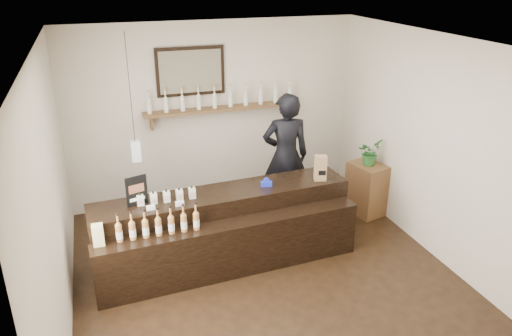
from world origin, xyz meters
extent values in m
plane|color=black|center=(0.00, 0.00, 0.00)|extent=(5.00, 5.00, 0.00)
plane|color=beige|center=(0.00, 2.50, 1.40)|extent=(4.50, 0.00, 4.50)
plane|color=beige|center=(0.00, -2.50, 1.40)|extent=(4.50, 0.00, 4.50)
plane|color=beige|center=(-2.25, 0.00, 1.40)|extent=(0.00, 5.00, 5.00)
plane|color=beige|center=(2.25, 0.00, 1.40)|extent=(0.00, 5.00, 5.00)
plane|color=white|center=(0.00, 0.00, 2.80)|extent=(5.00, 5.00, 0.00)
cube|color=brown|center=(0.10, 2.37, 1.50)|extent=(2.40, 0.25, 0.04)
cube|color=brown|center=(-0.98, 2.40, 1.38)|extent=(0.04, 0.20, 0.20)
cube|color=brown|center=(1.18, 2.40, 1.38)|extent=(0.04, 0.20, 0.20)
cube|color=black|center=(-0.35, 2.47, 2.08)|extent=(1.02, 0.04, 0.72)
cube|color=brown|center=(-0.35, 2.44, 2.08)|extent=(0.92, 0.01, 0.62)
cube|color=white|center=(-1.30, 1.60, 1.25)|extent=(0.12, 0.12, 0.28)
cylinder|color=black|center=(-1.30, 1.60, 2.09)|extent=(0.01, 0.01, 1.41)
cylinder|color=silver|center=(-1.00, 2.37, 1.62)|extent=(0.07, 0.07, 0.20)
cone|color=silver|center=(-1.00, 2.37, 1.75)|extent=(0.07, 0.07, 0.05)
cylinder|color=silver|center=(-1.00, 2.37, 1.81)|extent=(0.02, 0.02, 0.07)
cylinder|color=gold|center=(-1.00, 2.37, 1.86)|extent=(0.03, 0.03, 0.02)
cylinder|color=white|center=(-1.00, 2.37, 1.60)|extent=(0.07, 0.07, 0.09)
cylinder|color=silver|center=(-0.76, 2.37, 1.62)|extent=(0.07, 0.07, 0.20)
cone|color=silver|center=(-0.76, 2.37, 1.75)|extent=(0.07, 0.07, 0.05)
cylinder|color=silver|center=(-0.76, 2.37, 1.81)|extent=(0.02, 0.02, 0.07)
cylinder|color=gold|center=(-0.76, 2.37, 1.86)|extent=(0.03, 0.03, 0.02)
cylinder|color=white|center=(-0.76, 2.37, 1.60)|extent=(0.07, 0.07, 0.09)
cylinder|color=silver|center=(-0.51, 2.37, 1.62)|extent=(0.07, 0.07, 0.20)
cone|color=silver|center=(-0.51, 2.37, 1.75)|extent=(0.07, 0.07, 0.05)
cylinder|color=silver|center=(-0.51, 2.37, 1.81)|extent=(0.02, 0.02, 0.07)
cylinder|color=gold|center=(-0.51, 2.37, 1.86)|extent=(0.03, 0.03, 0.02)
cylinder|color=white|center=(-0.51, 2.37, 1.60)|extent=(0.07, 0.07, 0.09)
cylinder|color=silver|center=(-0.27, 2.37, 1.62)|extent=(0.07, 0.07, 0.20)
cone|color=silver|center=(-0.27, 2.37, 1.75)|extent=(0.07, 0.07, 0.05)
cylinder|color=silver|center=(-0.27, 2.37, 1.81)|extent=(0.02, 0.02, 0.07)
cylinder|color=gold|center=(-0.27, 2.37, 1.86)|extent=(0.03, 0.03, 0.02)
cylinder|color=white|center=(-0.27, 2.37, 1.60)|extent=(0.07, 0.07, 0.09)
cylinder|color=silver|center=(-0.02, 2.37, 1.62)|extent=(0.07, 0.07, 0.20)
cone|color=silver|center=(-0.02, 2.37, 1.75)|extent=(0.07, 0.07, 0.05)
cylinder|color=silver|center=(-0.02, 2.37, 1.81)|extent=(0.02, 0.02, 0.07)
cylinder|color=gold|center=(-0.02, 2.37, 1.86)|extent=(0.03, 0.03, 0.02)
cylinder|color=white|center=(-0.02, 2.37, 1.60)|extent=(0.07, 0.07, 0.09)
cylinder|color=silver|center=(0.22, 2.37, 1.62)|extent=(0.07, 0.07, 0.20)
cone|color=silver|center=(0.22, 2.37, 1.75)|extent=(0.07, 0.07, 0.05)
cylinder|color=silver|center=(0.22, 2.37, 1.81)|extent=(0.02, 0.02, 0.07)
cylinder|color=gold|center=(0.22, 2.37, 1.86)|extent=(0.03, 0.03, 0.02)
cylinder|color=white|center=(0.22, 2.37, 1.60)|extent=(0.07, 0.07, 0.09)
cylinder|color=silver|center=(0.47, 2.37, 1.62)|extent=(0.07, 0.07, 0.20)
cone|color=silver|center=(0.47, 2.37, 1.75)|extent=(0.07, 0.07, 0.05)
cylinder|color=silver|center=(0.47, 2.37, 1.81)|extent=(0.02, 0.02, 0.07)
cylinder|color=gold|center=(0.47, 2.37, 1.86)|extent=(0.03, 0.03, 0.02)
cylinder|color=white|center=(0.47, 2.37, 1.60)|extent=(0.07, 0.07, 0.09)
cylinder|color=silver|center=(0.71, 2.37, 1.62)|extent=(0.07, 0.07, 0.20)
cone|color=silver|center=(0.71, 2.37, 1.75)|extent=(0.07, 0.07, 0.05)
cylinder|color=silver|center=(0.71, 2.37, 1.81)|extent=(0.02, 0.02, 0.07)
cylinder|color=gold|center=(0.71, 2.37, 1.86)|extent=(0.03, 0.03, 0.02)
cylinder|color=white|center=(0.71, 2.37, 1.60)|extent=(0.07, 0.07, 0.09)
cylinder|color=silver|center=(0.96, 2.37, 1.62)|extent=(0.07, 0.07, 0.20)
cone|color=silver|center=(0.96, 2.37, 1.75)|extent=(0.07, 0.07, 0.05)
cylinder|color=silver|center=(0.96, 2.37, 1.81)|extent=(0.02, 0.02, 0.07)
cylinder|color=gold|center=(0.96, 2.37, 1.86)|extent=(0.03, 0.03, 0.02)
cylinder|color=white|center=(0.96, 2.37, 1.60)|extent=(0.07, 0.07, 0.09)
cylinder|color=silver|center=(1.20, 2.37, 1.62)|extent=(0.07, 0.07, 0.20)
cone|color=silver|center=(1.20, 2.37, 1.75)|extent=(0.07, 0.07, 0.05)
cylinder|color=silver|center=(1.20, 2.37, 1.81)|extent=(0.02, 0.02, 0.07)
cylinder|color=gold|center=(1.20, 2.37, 1.86)|extent=(0.03, 0.03, 0.02)
cylinder|color=white|center=(1.20, 2.37, 1.60)|extent=(0.07, 0.07, 0.09)
cube|color=black|center=(-0.36, 0.70, 0.46)|extent=(3.30, 0.77, 0.91)
cube|color=black|center=(-0.36, 0.27, 0.35)|extent=(3.29, 0.49, 0.69)
cube|color=white|center=(-1.27, 0.49, 0.94)|extent=(0.10, 0.04, 0.05)
cube|color=white|center=(-0.94, 0.49, 0.94)|extent=(0.10, 0.04, 0.05)
cube|color=#CAC07B|center=(-1.88, 0.27, 0.75)|extent=(0.12, 0.12, 0.12)
cube|color=#CAC07B|center=(-1.88, 0.27, 0.87)|extent=(0.12, 0.12, 0.12)
cube|color=silver|center=(-1.37, 0.65, 0.98)|extent=(0.08, 0.08, 0.13)
cube|color=#CEA0A2|center=(-1.37, 0.61, 0.98)|extent=(0.07, 0.00, 0.06)
cylinder|color=black|center=(-1.37, 0.65, 1.05)|extent=(0.02, 0.02, 0.03)
cube|color=silver|center=(-1.21, 0.65, 0.98)|extent=(0.08, 0.08, 0.13)
cube|color=#CEA0A2|center=(-1.21, 0.61, 0.98)|extent=(0.07, 0.00, 0.06)
cylinder|color=black|center=(-1.21, 0.65, 1.05)|extent=(0.02, 0.02, 0.03)
cube|color=silver|center=(-1.06, 0.65, 0.98)|extent=(0.08, 0.08, 0.13)
cube|color=#CEA0A2|center=(-1.06, 0.61, 0.98)|extent=(0.07, 0.00, 0.06)
cylinder|color=black|center=(-1.06, 0.65, 1.05)|extent=(0.02, 0.02, 0.03)
cube|color=silver|center=(-0.91, 0.65, 0.98)|extent=(0.08, 0.08, 0.13)
cube|color=#CEA0A2|center=(-0.91, 0.61, 0.98)|extent=(0.07, 0.00, 0.06)
cylinder|color=black|center=(-0.91, 0.65, 1.05)|extent=(0.02, 0.02, 0.03)
cube|color=silver|center=(-0.75, 0.65, 0.98)|extent=(0.08, 0.08, 0.13)
cube|color=#CEA0A2|center=(-0.75, 0.61, 0.98)|extent=(0.07, 0.00, 0.06)
cylinder|color=black|center=(-0.75, 0.65, 1.05)|extent=(0.02, 0.02, 0.03)
cylinder|color=#A77138|center=(-1.66, 0.27, 0.80)|extent=(0.07, 0.07, 0.20)
cone|color=#A77138|center=(-1.66, 0.27, 0.92)|extent=(0.07, 0.07, 0.05)
cylinder|color=#A77138|center=(-1.66, 0.27, 0.98)|extent=(0.02, 0.02, 0.07)
cylinder|color=black|center=(-1.66, 0.27, 1.03)|extent=(0.03, 0.03, 0.02)
cylinder|color=white|center=(-1.66, 0.27, 0.77)|extent=(0.07, 0.07, 0.09)
cylinder|color=#A77138|center=(-1.51, 0.27, 0.80)|extent=(0.07, 0.07, 0.20)
cone|color=#A77138|center=(-1.51, 0.27, 0.92)|extent=(0.07, 0.07, 0.05)
cylinder|color=#A77138|center=(-1.51, 0.27, 0.98)|extent=(0.02, 0.02, 0.07)
cylinder|color=black|center=(-1.51, 0.27, 1.03)|extent=(0.03, 0.03, 0.02)
cylinder|color=white|center=(-1.51, 0.27, 0.77)|extent=(0.07, 0.07, 0.09)
cylinder|color=#A77138|center=(-1.37, 0.27, 0.80)|extent=(0.07, 0.07, 0.20)
cone|color=#A77138|center=(-1.37, 0.27, 0.92)|extent=(0.07, 0.07, 0.05)
cylinder|color=#A77138|center=(-1.37, 0.27, 0.98)|extent=(0.02, 0.02, 0.07)
cylinder|color=black|center=(-1.37, 0.27, 1.03)|extent=(0.03, 0.03, 0.02)
cylinder|color=white|center=(-1.37, 0.27, 0.77)|extent=(0.07, 0.07, 0.09)
cylinder|color=#A77138|center=(-1.22, 0.27, 0.80)|extent=(0.07, 0.07, 0.20)
cone|color=#A77138|center=(-1.22, 0.27, 0.92)|extent=(0.07, 0.07, 0.05)
cylinder|color=#A77138|center=(-1.22, 0.27, 0.98)|extent=(0.02, 0.02, 0.07)
cylinder|color=black|center=(-1.22, 0.27, 1.03)|extent=(0.03, 0.03, 0.02)
cylinder|color=white|center=(-1.22, 0.27, 0.77)|extent=(0.07, 0.07, 0.09)
cylinder|color=#A77138|center=(-1.08, 0.27, 0.80)|extent=(0.07, 0.07, 0.20)
cone|color=#A77138|center=(-1.08, 0.27, 0.92)|extent=(0.07, 0.07, 0.05)
cylinder|color=#A77138|center=(-1.08, 0.27, 0.98)|extent=(0.02, 0.02, 0.07)
cylinder|color=black|center=(-1.08, 0.27, 1.03)|extent=(0.03, 0.03, 0.02)
cylinder|color=white|center=(-1.08, 0.27, 0.77)|extent=(0.07, 0.07, 0.09)
cylinder|color=#A77138|center=(-0.94, 0.27, 0.80)|extent=(0.07, 0.07, 0.20)
cone|color=#A77138|center=(-0.94, 0.27, 0.92)|extent=(0.07, 0.07, 0.05)
cylinder|color=#A77138|center=(-0.94, 0.27, 0.98)|extent=(0.02, 0.02, 0.07)
cylinder|color=black|center=(-0.94, 0.27, 1.03)|extent=(0.03, 0.03, 0.02)
cylinder|color=white|center=(-0.94, 0.27, 0.77)|extent=(0.07, 0.07, 0.09)
cylinder|color=#A77138|center=(-0.79, 0.27, 0.80)|extent=(0.07, 0.07, 0.20)
cone|color=#A77138|center=(-0.79, 0.27, 0.92)|extent=(0.07, 0.07, 0.05)
cylinder|color=#A77138|center=(-0.79, 0.27, 0.98)|extent=(0.02, 0.02, 0.07)
cylinder|color=black|center=(-0.79, 0.27, 1.03)|extent=(0.03, 0.03, 0.02)
cylinder|color=white|center=(-0.79, 0.27, 0.77)|extent=(0.07, 0.07, 0.09)
cube|color=black|center=(-1.40, 0.67, 1.10)|extent=(0.25, 0.09, 0.36)
cube|color=brown|center=(-1.40, 0.66, 1.13)|extent=(0.18, 0.06, 0.10)
cube|color=white|center=(-1.40, 0.66, 0.99)|extent=(0.18, 0.06, 0.04)
cube|color=olive|center=(0.95, 0.66, 1.08)|extent=(0.18, 0.15, 0.33)
cube|color=black|center=(0.95, 0.60, 1.03)|extent=(0.09, 0.03, 0.07)
cube|color=#1A2BB7|center=(0.22, 0.68, 0.95)|extent=(0.15, 0.08, 0.06)
cylinder|color=#1A2BB7|center=(0.22, 0.68, 0.99)|extent=(0.08, 0.05, 0.08)
cube|color=brown|center=(2.00, 1.19, 0.40)|extent=(0.51, 0.62, 0.79)
imported|color=#2C6D2B|center=(2.00, 1.19, 0.98)|extent=(0.45, 0.44, 0.38)
imported|color=black|center=(0.82, 1.55, 1.06)|extent=(0.85, 0.63, 2.13)
camera|label=1|loc=(-1.74, -4.77, 3.57)|focal=35.00mm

